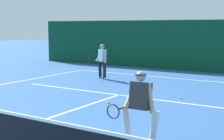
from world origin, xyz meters
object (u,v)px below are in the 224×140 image
(player_near, at_px, (140,106))
(tennis_ball, at_px, (181,98))
(tennis_ball_extra, at_px, (108,102))
(player_far, at_px, (102,60))

(player_near, distance_m, tennis_ball, 5.00)
(tennis_ball_extra, bearing_deg, player_far, 126.17)
(tennis_ball, relative_size, tennis_ball_extra, 1.00)
(tennis_ball_extra, bearing_deg, tennis_ball, 47.23)
(player_near, bearing_deg, tennis_ball_extra, -46.97)
(player_far, bearing_deg, tennis_ball_extra, 153.79)
(player_near, xyz_separation_m, player_far, (-5.71, 7.11, 0.03))
(player_far, relative_size, tennis_ball_extra, 24.67)
(tennis_ball, height_order, tennis_ball_extra, same)
(player_near, bearing_deg, tennis_ball, -78.15)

